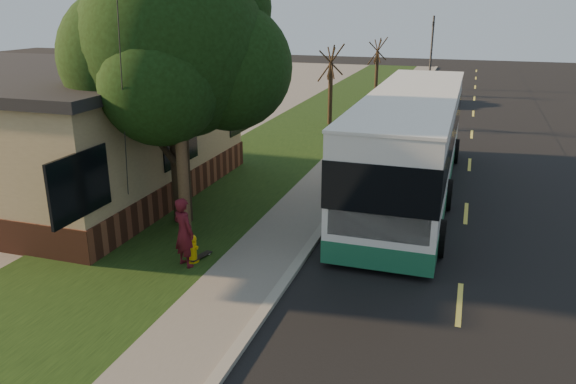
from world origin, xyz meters
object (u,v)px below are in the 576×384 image
Objects in this scene: fire_hydrant at (192,248)px; utility_pole at (176,76)px; traffic_signal at (432,47)px; skateboarder at (184,232)px; transit_bus at (411,142)px; bare_tree_far at (377,66)px; bare_tree_near at (330,86)px; skateboard_main at (201,256)px; distant_car at (436,94)px; leafy_tree at (177,49)px; dumpster at (144,144)px.

utility_pole reaches higher than fire_hydrant.
traffic_signal is at bearing 84.79° from fire_hydrant.
traffic_signal reaches higher than skateboarder.
traffic_signal is 0.42× the size of transit_bus.
fire_hydrant is 0.18× the size of bare_tree_far.
bare_tree_near is 17.91m from skateboard_main.
distant_car is (4.03, 26.56, 0.56)m from skateboard_main.
utility_pole reaches higher than distant_car.
skateboard_main is (-4.48, -7.06, -1.79)m from transit_bus.
transit_bus is 8.91m from skateboarder.
transit_bus is (5.29, 6.29, -2.72)m from utility_pole.
bare_tree_far is at bearing 87.55° from leafy_tree.
skateboarder reaches higher than fire_hydrant.
utility_pole is 5.04× the size of skateboarder.
bare_tree_far is 0.30× the size of transit_bus.
fire_hydrant is 0.06× the size of transit_bus.
bare_tree_far reaches higher than transit_bus.
utility_pole is at bearing 136.56° from skateboard_main.
transit_bus is 3.31× the size of distant_car.
fire_hydrant is 27.11m from distant_car.
transit_bus is (6.15, 4.64, -3.26)m from leafy_tree.
dumpster is (-5.33, 6.19, -4.55)m from leafy_tree.
distant_car is at bearing 79.39° from utility_pole.
skateboard_main is (0.81, -0.76, -4.51)m from utility_pole.
dumpster is (-6.00, -9.16, -1.53)m from bare_tree_near.
leafy_tree reaches higher than transit_bus.
transit_bus is (5.48, -10.71, -0.24)m from bare_tree_near.
skateboarder is at bearing -97.62° from distant_car.
dumpster is 0.40× the size of distant_car.
fire_hydrant is 0.60m from skateboarder.
skateboarder is at bearing -62.66° from leafy_tree.
bare_tree_far is at bearing 102.38° from transit_bus.
fire_hydrant is 0.13× the size of traffic_signal.
distant_car is at bearing 81.24° from fire_hydrant.
traffic_signal reaches higher than bare_tree_far.
leafy_tree is at bearing -92.50° from bare_tree_near.
transit_bus is 7.37× the size of skateboarder.
utility_pole is 33.26m from traffic_signal.
traffic_signal is at bearing -69.66° from skateboarder.
leafy_tree is at bearing -142.99° from transit_bus.
dumpster is (-11.48, 1.55, -1.29)m from transit_bus.
utility_pole is (-0.71, 0.99, 4.20)m from fire_hydrant.
leafy_tree is at bearing 124.64° from skateboard_main.
utility_pole reaches higher than dumpster.
bare_tree_far is 22.18m from dumpster.
traffic_signal is (3.50, 4.00, 1.16)m from bare_tree_far.
bare_tree_far is at bearing 87.61° from bare_tree_near.
fire_hydrant is 0.97× the size of skateboard_main.
fire_hydrant is 18.10m from bare_tree_near.
bare_tree_near is 0.33× the size of transit_bus.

